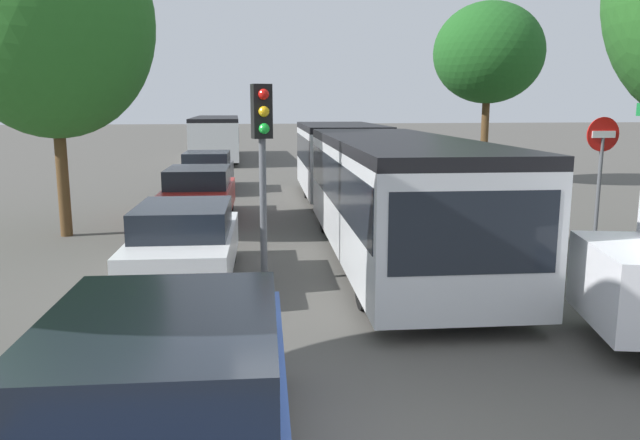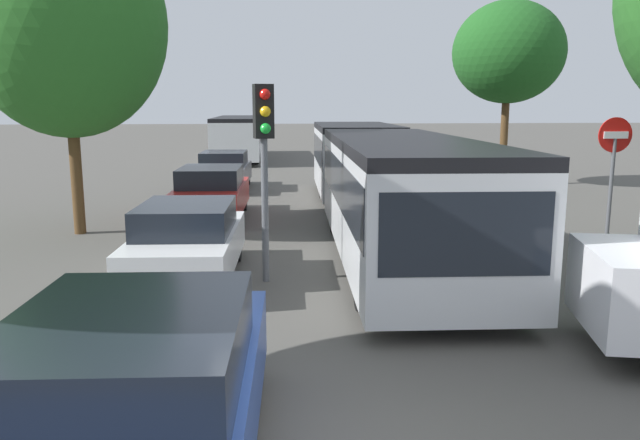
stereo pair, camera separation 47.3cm
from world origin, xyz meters
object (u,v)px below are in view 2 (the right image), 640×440
object	(u,v)px
tree_left_mid	(66,24)
tree_right_mid	(510,55)
queued_car_blue	(134,401)
traffic_light	(264,139)
no_entry_sign	(613,165)
queued_car_white	(188,241)
articulated_bus	(376,172)
city_bus_rear	(238,135)
queued_car_graphite	(225,170)
queued_car_red	(212,193)

from	to	relation	value
tree_left_mid	tree_right_mid	world-z (taller)	tree_left_mid
queued_car_blue	tree_right_mid	distance (m)	21.62
traffic_light	tree_right_mid	size ratio (longest dim) A/B	0.49
no_entry_sign	tree_right_mid	world-z (taller)	tree_right_mid
queued_car_white	tree_right_mid	world-z (taller)	tree_right_mid
articulated_bus	city_bus_rear	world-z (taller)	articulated_bus
queued_car_white	traffic_light	distance (m)	2.27
articulated_bus	traffic_light	world-z (taller)	traffic_light
queued_car_graphite	traffic_light	size ratio (longest dim) A/B	1.21
tree_left_mid	queued_car_white	bearing A→B (deg)	-54.92
city_bus_rear	queued_car_white	bearing A→B (deg)	-179.60
queued_car_white	tree_left_mid	world-z (taller)	tree_left_mid
queued_car_blue	tree_right_mid	bearing A→B (deg)	-26.14
articulated_bus	city_bus_rear	distance (m)	21.34
city_bus_rear	queued_car_red	bearing A→B (deg)	-179.76
city_bus_rear	queued_car_red	size ratio (longest dim) A/B	2.67
queued_car_white	queued_car_graphite	size ratio (longest dim) A/B	0.99
city_bus_rear	tree_right_mid	world-z (taller)	tree_right_mid
queued_car_white	queued_car_red	xyz separation A→B (m)	(-0.03, 6.04, 0.02)
articulated_bus	queued_car_red	size ratio (longest dim) A/B	3.95
queued_car_blue	no_entry_sign	size ratio (longest dim) A/B	1.59
queued_car_graphite	tree_left_mid	world-z (taller)	tree_left_mid
articulated_bus	no_entry_sign	distance (m)	5.46
queued_car_blue	queued_car_red	xyz separation A→B (m)	(-0.31, 12.27, -0.05)
articulated_bus	queued_car_graphite	xyz separation A→B (m)	(-4.19, 7.61, -0.70)
queued_car_white	queued_car_red	distance (m)	6.04
articulated_bus	city_bus_rear	size ratio (longest dim) A/B	1.48
no_entry_sign	tree_left_mid	size ratio (longest dim) A/B	0.38
queued_car_blue	city_bus_rear	bearing A→B (deg)	3.45
articulated_bus	queued_car_white	world-z (taller)	articulated_bus
traffic_light	articulated_bus	bearing A→B (deg)	137.46
city_bus_rear	queued_car_blue	bearing A→B (deg)	-179.06
traffic_light	tree_left_mid	xyz separation A→B (m)	(-4.43, 4.61, 2.38)
city_bus_rear	tree_left_mid	xyz separation A→B (m)	(-3.16, -21.08, 3.50)
no_entry_sign	city_bus_rear	bearing A→B (deg)	-161.38
queued_car_red	tree_right_mid	distance (m)	13.05
articulated_bus	tree_right_mid	size ratio (longest dim) A/B	2.40
queued_car_red	tree_left_mid	size ratio (longest dim) A/B	0.56
city_bus_rear	no_entry_sign	size ratio (longest dim) A/B	3.95
queued_car_blue	traffic_light	xyz separation A→B (m)	(1.09, 5.99, 1.72)
traffic_light	tree_left_mid	world-z (taller)	tree_left_mid
articulated_bus	traffic_light	bearing A→B (deg)	-27.95
queued_car_blue	queued_car_red	distance (m)	12.28
articulated_bus	queued_car_red	xyz separation A→B (m)	(-4.21, 1.55, -0.69)
queued_car_red	traffic_light	bearing A→B (deg)	-164.36
queued_car_red	tree_left_mid	xyz separation A→B (m)	(-3.03, -1.68, 4.16)
articulated_bus	queued_car_graphite	bearing A→B (deg)	-148.39
articulated_bus	queued_car_red	world-z (taller)	articulated_bus
no_entry_sign	queued_car_red	bearing A→B (deg)	-121.20
queued_car_blue	tree_left_mid	size ratio (longest dim) A/B	0.60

